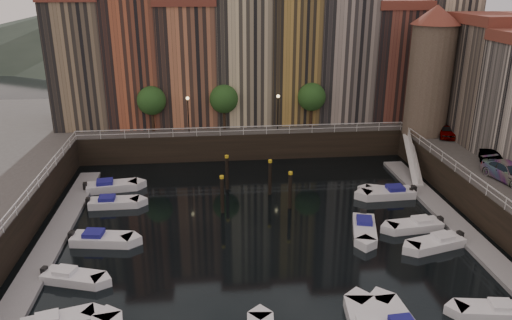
{
  "coord_description": "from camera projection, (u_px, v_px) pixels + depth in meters",
  "views": [
    {
      "loc": [
        -3.97,
        -36.67,
        19.27
      ],
      "look_at": [
        0.18,
        4.0,
        4.38
      ],
      "focal_mm": 35.0,
      "sensor_mm": 36.0,
      "label": 1
    }
  ],
  "objects": [
    {
      "name": "ground",
      "position": [
        259.0,
        226.0,
        41.25
      ],
      "size": [
        200.0,
        200.0,
        0.0
      ],
      "primitive_type": "plane",
      "color": "black",
      "rests_on": "ground"
    },
    {
      "name": "quay_far",
      "position": [
        238.0,
        123.0,
        65.04
      ],
      "size": [
        80.0,
        20.0,
        3.0
      ],
      "primitive_type": "cube",
      "color": "black",
      "rests_on": "ground"
    },
    {
      "name": "dock_left",
      "position": [
        53.0,
        240.0,
        38.72
      ],
      "size": [
        2.0,
        28.0,
        0.35
      ],
      "primitive_type": "cube",
      "color": "gray",
      "rests_on": "ground"
    },
    {
      "name": "dock_right",
      "position": [
        452.0,
        221.0,
        41.8
      ],
      "size": [
        2.0,
        28.0,
        0.35
      ],
      "primitive_type": "cube",
      "color": "gray",
      "rests_on": "ground"
    },
    {
      "name": "mountains",
      "position": [
        224.0,
        21.0,
        141.53
      ],
      "size": [
        145.0,
        100.0,
        18.0
      ],
      "color": "#2D382D",
      "rests_on": "ground"
    },
    {
      "name": "far_terrace",
      "position": [
        266.0,
        52.0,
        59.79
      ],
      "size": [
        48.7,
        10.3,
        17.5
      ],
      "color": "#867155",
      "rests_on": "quay_far"
    },
    {
      "name": "corner_tower",
      "position": [
        430.0,
        69.0,
        53.22
      ],
      "size": [
        5.2,
        5.2,
        13.8
      ],
      "color": "#6B5B4C",
      "rests_on": "quay_right"
    },
    {
      "name": "promenade_trees",
      "position": [
        230.0,
        99.0,
        55.89
      ],
      "size": [
        21.2,
        3.2,
        5.2
      ],
      "color": "black",
      "rests_on": "quay_far"
    },
    {
      "name": "street_lamps",
      "position": [
        233.0,
        107.0,
        55.22
      ],
      "size": [
        10.36,
        0.36,
        4.18
      ],
      "color": "black",
      "rests_on": "quay_far"
    },
    {
      "name": "railings",
      "position": [
        253.0,
        163.0,
        44.52
      ],
      "size": [
        36.08,
        34.04,
        0.52
      ],
      "color": "white",
      "rests_on": "ground"
    },
    {
      "name": "gangway",
      "position": [
        413.0,
        157.0,
        51.57
      ],
      "size": [
        2.78,
        8.32,
        3.73
      ],
      "color": "white",
      "rests_on": "ground"
    },
    {
      "name": "mooring_pilings",
      "position": [
        252.0,
        184.0,
        45.46
      ],
      "size": [
        6.35,
        5.53,
        3.78
      ],
      "color": "black",
      "rests_on": "ground"
    },
    {
      "name": "boat_left_1",
      "position": [
        72.0,
        277.0,
        33.62
      ],
      "size": [
        4.46,
        2.75,
        1.0
      ],
      "rotation": [
        0.0,
        0.0,
        -0.31
      ],
      "color": "silver",
      "rests_on": "ground"
    },
    {
      "name": "boat_left_2",
      "position": [
        101.0,
        239.0,
        38.46
      ],
      "size": [
        4.97,
        2.45,
        1.11
      ],
      "rotation": [
        0.0,
        0.0,
        -0.16
      ],
      "color": "silver",
      "rests_on": "ground"
    },
    {
      "name": "boat_left_3",
      "position": [
        113.0,
        202.0,
        44.78
      ],
      "size": [
        4.6,
        1.68,
        1.06
      ],
      "rotation": [
        0.0,
        0.0,
        0.0
      ],
      "color": "silver",
      "rests_on": "ground"
    },
    {
      "name": "boat_left_4",
      "position": [
        111.0,
        186.0,
        48.2
      ],
      "size": [
        5.14,
        2.45,
        1.16
      ],
      "rotation": [
        0.0,
        0.0,
        0.14
      ],
      "color": "silver",
      "rests_on": "ground"
    },
    {
      "name": "boat_right_0",
      "position": [
        493.0,
        311.0,
        30.22
      ],
      "size": [
        4.45,
        2.19,
        1.0
      ],
      "rotation": [
        0.0,
        0.0,
        2.99
      ],
      "color": "silver",
      "rests_on": "ground"
    },
    {
      "name": "boat_right_1",
      "position": [
        437.0,
        243.0,
        37.93
      ],
      "size": [
        4.79,
        2.79,
        1.07
      ],
      "rotation": [
        0.0,
        0.0,
        3.41
      ],
      "color": "silver",
      "rests_on": "ground"
    },
    {
      "name": "boat_right_2",
      "position": [
        416.0,
        225.0,
        40.63
      ],
      "size": [
        4.71,
        2.15,
        1.06
      ],
      "rotation": [
        0.0,
        0.0,
        3.25
      ],
      "color": "silver",
      "rests_on": "ground"
    },
    {
      "name": "boat_right_3",
      "position": [
        389.0,
        193.0,
        46.64
      ],
      "size": [
        5.11,
        2.02,
        1.17
      ],
      "rotation": [
        0.0,
        0.0,
        3.18
      ],
      "color": "silver",
      "rests_on": "ground"
    },
    {
      "name": "boat_right_4",
      "position": [
        389.0,
        191.0,
        47.14
      ],
      "size": [
        4.4,
        2.77,
        0.99
      ],
      "rotation": [
        0.0,
        0.0,
        2.82
      ],
      "color": "silver",
      "rests_on": "ground"
    },
    {
      "name": "car_a",
      "position": [
        446.0,
        131.0,
        54.06
      ],
      "size": [
        2.84,
        4.36,
        1.38
      ],
      "primitive_type": "imported",
      "rotation": [
        0.0,
        0.0,
        -0.33
      ],
      "color": "gray",
      "rests_on": "quay_right"
    },
    {
      "name": "car_b",
      "position": [
        495.0,
        161.0,
        45.03
      ],
      "size": [
        2.67,
        4.83,
        1.51
      ],
      "primitive_type": "imported",
      "rotation": [
        0.0,
        0.0,
        -0.25
      ],
      "color": "gray",
      "rests_on": "quay_right"
    },
    {
      "name": "car_c",
      "position": [
        509.0,
        173.0,
        42.15
      ],
      "size": [
        3.16,
        5.67,
        1.55
      ],
      "primitive_type": "imported",
      "rotation": [
        0.0,
        0.0,
        0.19
      ],
      "color": "gray",
      "rests_on": "quay_right"
    },
    {
      "name": "boat_extra_276",
      "position": [
        364.0,
        228.0,
        40.09
      ],
      "size": [
        2.85,
        4.96,
        1.11
      ],
      "rotation": [
        0.0,
        0.0,
        4.46
      ],
      "color": "silver",
      "rests_on": "ground"
    }
  ]
}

